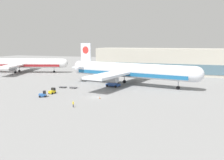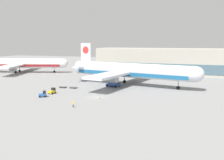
{
  "view_description": "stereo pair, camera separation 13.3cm",
  "coord_description": "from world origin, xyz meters",
  "px_view_note": "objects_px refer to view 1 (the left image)",
  "views": [
    {
      "loc": [
        30.84,
        -71.38,
        17.43
      ],
      "look_at": [
        1.15,
        11.69,
        4.0
      ],
      "focal_mm": 40.0,
      "sensor_mm": 36.0,
      "label": 1
    },
    {
      "loc": [
        30.96,
        -71.33,
        17.43
      ],
      "look_at": [
        1.15,
        11.69,
        4.0
      ],
      "focal_mm": 40.0,
      "sensor_mm": 36.0,
      "label": 2
    }
  ],
  "objects_px": {
    "scissor_lift_loader": "(113,82)",
    "baggage_tug_foreground": "(52,91)",
    "airplane_main": "(128,71)",
    "airplane_distant": "(22,63)",
    "baggage_dolly_lead": "(63,87)",
    "baggage_dolly_second": "(73,87)",
    "traffic_cone_near": "(100,97)",
    "baggage_tug_mid": "(43,94)",
    "ground_crew_near": "(73,104)"
  },
  "relations": [
    {
      "from": "traffic_cone_near",
      "to": "baggage_tug_foreground",
      "type": "bearing_deg",
      "value": 175.2
    },
    {
      "from": "baggage_tug_mid",
      "to": "baggage_dolly_second",
      "type": "relative_size",
      "value": 0.76
    },
    {
      "from": "scissor_lift_loader",
      "to": "airplane_main",
      "type": "bearing_deg",
      "value": 63.32
    },
    {
      "from": "ground_crew_near",
      "to": "scissor_lift_loader",
      "type": "bearing_deg",
      "value": 127.37
    },
    {
      "from": "airplane_distant",
      "to": "baggage_tug_foreground",
      "type": "relative_size",
      "value": 19.32
    },
    {
      "from": "baggage_dolly_lead",
      "to": "airplane_main",
      "type": "bearing_deg",
      "value": 32.83
    },
    {
      "from": "airplane_main",
      "to": "baggage_dolly_lead",
      "type": "distance_m",
      "value": 27.02
    },
    {
      "from": "baggage_tug_mid",
      "to": "ground_crew_near",
      "type": "bearing_deg",
      "value": -60.46
    },
    {
      "from": "scissor_lift_loader",
      "to": "baggage_tug_foreground",
      "type": "bearing_deg",
      "value": -117.31
    },
    {
      "from": "baggage_dolly_second",
      "to": "airplane_main",
      "type": "bearing_deg",
      "value": 37.87
    },
    {
      "from": "baggage_tug_foreground",
      "to": "airplane_main",
      "type": "bearing_deg",
      "value": -29.33
    },
    {
      "from": "ground_crew_near",
      "to": "traffic_cone_near",
      "type": "height_order",
      "value": "ground_crew_near"
    },
    {
      "from": "airplane_main",
      "to": "airplane_distant",
      "type": "relative_size",
      "value": 1.14
    },
    {
      "from": "scissor_lift_loader",
      "to": "ground_crew_near",
      "type": "bearing_deg",
      "value": -79.52
    },
    {
      "from": "scissor_lift_loader",
      "to": "traffic_cone_near",
      "type": "bearing_deg",
      "value": -71.81
    },
    {
      "from": "baggage_dolly_lead",
      "to": "baggage_dolly_second",
      "type": "height_order",
      "value": "same"
    },
    {
      "from": "scissor_lift_loader",
      "to": "traffic_cone_near",
      "type": "xyz_separation_m",
      "value": [
        3.11,
        -21.28,
        -1.59
      ]
    },
    {
      "from": "baggage_dolly_second",
      "to": "traffic_cone_near",
      "type": "bearing_deg",
      "value": -39.63
    },
    {
      "from": "airplane_main",
      "to": "ground_crew_near",
      "type": "relative_size",
      "value": 32.57
    },
    {
      "from": "traffic_cone_near",
      "to": "baggage_dolly_lead",
      "type": "bearing_deg",
      "value": 148.82
    },
    {
      "from": "scissor_lift_loader",
      "to": "baggage_tug_foreground",
      "type": "xyz_separation_m",
      "value": [
        -14.99,
        -19.76,
        -1.08
      ]
    },
    {
      "from": "baggage_tug_foreground",
      "to": "ground_crew_near",
      "type": "xyz_separation_m",
      "value": [
        15.34,
        -13.65,
        0.17
      ]
    },
    {
      "from": "airplane_distant",
      "to": "traffic_cone_near",
      "type": "bearing_deg",
      "value": -52.59
    },
    {
      "from": "baggage_dolly_lead",
      "to": "scissor_lift_loader",
      "type": "bearing_deg",
      "value": 25.56
    },
    {
      "from": "airplane_main",
      "to": "ground_crew_near",
      "type": "xyz_separation_m",
      "value": [
        -4.11,
        -39.42,
        -4.79
      ]
    },
    {
      "from": "airplane_distant",
      "to": "baggage_tug_foreground",
      "type": "distance_m",
      "value": 67.81
    },
    {
      "from": "baggage_tug_mid",
      "to": "baggage_dolly_lead",
      "type": "height_order",
      "value": "baggage_tug_mid"
    },
    {
      "from": "baggage_tug_mid",
      "to": "ground_crew_near",
      "type": "xyz_separation_m",
      "value": [
        15.27,
        -8.12,
        0.17
      ]
    },
    {
      "from": "airplane_main",
      "to": "baggage_dolly_second",
      "type": "height_order",
      "value": "airplane_main"
    },
    {
      "from": "airplane_main",
      "to": "airplane_distant",
      "type": "xyz_separation_m",
      "value": [
        -69.27,
        20.02,
        -0.59
      ]
    },
    {
      "from": "baggage_tug_mid",
      "to": "baggage_dolly_second",
      "type": "xyz_separation_m",
      "value": [
        1.71,
        16.91,
        -0.49
      ]
    },
    {
      "from": "baggage_tug_foreground",
      "to": "baggage_tug_mid",
      "type": "bearing_deg",
      "value": -171.53
    },
    {
      "from": "baggage_tug_mid",
      "to": "baggage_dolly_lead",
      "type": "xyz_separation_m",
      "value": [
        -2.54,
        16.45,
        -0.49
      ]
    },
    {
      "from": "baggage_dolly_lead",
      "to": "baggage_dolly_second",
      "type": "distance_m",
      "value": 4.27
    },
    {
      "from": "airplane_distant",
      "to": "ground_crew_near",
      "type": "bearing_deg",
      "value": -60.1
    },
    {
      "from": "airplane_distant",
      "to": "baggage_dolly_second",
      "type": "bearing_deg",
      "value": -51.42
    },
    {
      "from": "baggage_tug_mid",
      "to": "ground_crew_near",
      "type": "height_order",
      "value": "baggage_tug_mid"
    },
    {
      "from": "baggage_dolly_second",
      "to": "traffic_cone_near",
      "type": "distance_m",
      "value": 20.8
    },
    {
      "from": "scissor_lift_loader",
      "to": "ground_crew_near",
      "type": "height_order",
      "value": "scissor_lift_loader"
    },
    {
      "from": "baggage_dolly_second",
      "to": "scissor_lift_loader",
      "type": "bearing_deg",
      "value": 31.09
    },
    {
      "from": "scissor_lift_loader",
      "to": "baggage_tug_mid",
      "type": "distance_m",
      "value": 29.38
    },
    {
      "from": "airplane_main",
      "to": "baggage_tug_mid",
      "type": "height_order",
      "value": "airplane_main"
    },
    {
      "from": "baggage_tug_mid",
      "to": "airplane_distant",
      "type": "bearing_deg",
      "value": 101.75
    },
    {
      "from": "ground_crew_near",
      "to": "baggage_tug_foreground",
      "type": "bearing_deg",
      "value": 175.11
    },
    {
      "from": "airplane_distant",
      "to": "baggage_tug_mid",
      "type": "height_order",
      "value": "airplane_distant"
    },
    {
      "from": "airplane_distant",
      "to": "scissor_lift_loader",
      "type": "relative_size",
      "value": 8.96
    },
    {
      "from": "airplane_distant",
      "to": "scissor_lift_loader",
      "type": "height_order",
      "value": "airplane_distant"
    },
    {
      "from": "scissor_lift_loader",
      "to": "ground_crew_near",
      "type": "relative_size",
      "value": 3.18
    },
    {
      "from": "traffic_cone_near",
      "to": "scissor_lift_loader",
      "type": "bearing_deg",
      "value": 98.32
    },
    {
      "from": "baggage_tug_foreground",
      "to": "traffic_cone_near",
      "type": "height_order",
      "value": "baggage_tug_foreground"
    }
  ]
}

